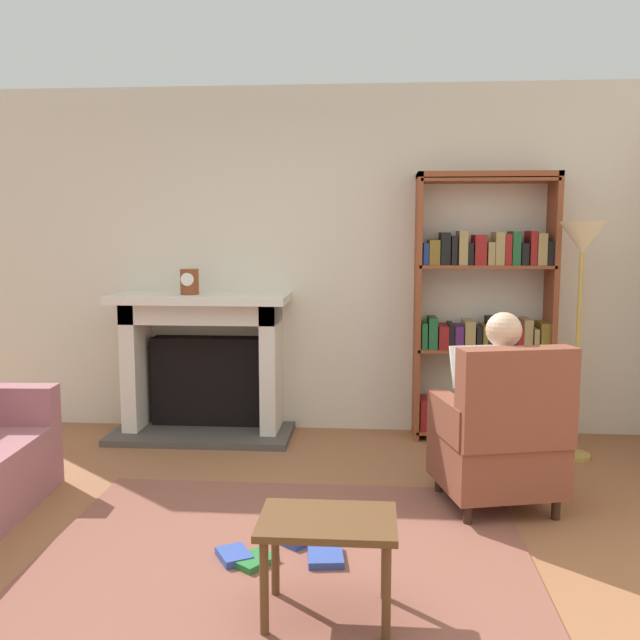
{
  "coord_description": "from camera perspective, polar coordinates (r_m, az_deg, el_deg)",
  "views": [
    {
      "loc": [
        0.43,
        -3.01,
        1.59
      ],
      "look_at": [
        0.1,
        1.2,
        1.05
      ],
      "focal_mm": 39.36,
      "sensor_mm": 36.0,
      "label": 1
    }
  ],
  "objects": [
    {
      "name": "area_rug",
      "position": [
        3.69,
        -2.77,
        -18.11
      ],
      "size": [
        2.4,
        1.8,
        0.01
      ],
      "primitive_type": "cube",
      "color": "brown",
      "rests_on": "ground"
    },
    {
      "name": "floor_lamp",
      "position": [
        5.11,
        20.5,
        4.67
      ],
      "size": [
        0.32,
        0.32,
        1.65
      ],
      "color": "#B7933F",
      "rests_on": "ground"
    },
    {
      "name": "back_wall",
      "position": [
        5.58,
        0.05,
        4.82
      ],
      "size": [
        5.6,
        0.1,
        2.7
      ],
      "primitive_type": "cube",
      "color": "beige",
      "rests_on": "ground"
    },
    {
      "name": "seated_reader",
      "position": [
        4.2,
        13.97,
        -6.26
      ],
      "size": [
        0.45,
        0.58,
        1.14
      ],
      "rotation": [
        0.0,
        0.0,
        3.38
      ],
      "color": "silver",
      "rests_on": "ground"
    },
    {
      "name": "armchair_reading",
      "position": [
        4.15,
        14.54,
        -9.27
      ],
      "size": [
        0.77,
        0.75,
        0.97
      ],
      "rotation": [
        0.0,
        0.0,
        3.38
      ],
      "color": "#331E14",
      "rests_on": "ground"
    },
    {
      "name": "mantel_clock",
      "position": [
        5.41,
        -10.56,
        3.07
      ],
      "size": [
        0.14,
        0.14,
        0.19
      ],
      "color": "brown",
      "rests_on": "fireplace"
    },
    {
      "name": "side_table",
      "position": [
        2.98,
        0.62,
        -16.98
      ],
      "size": [
        0.56,
        0.39,
        0.43
      ],
      "color": "brown",
      "rests_on": "ground"
    },
    {
      "name": "bookshelf",
      "position": [
        5.45,
        13.22,
        0.41
      ],
      "size": [
        1.03,
        0.32,
        2.02
      ],
      "color": "brown",
      "rests_on": "ground"
    },
    {
      "name": "fireplace",
      "position": [
        5.56,
        -9.41,
        -3.22
      ],
      "size": [
        1.39,
        0.64,
        1.11
      ],
      "color": "#4C4742",
      "rests_on": "ground"
    },
    {
      "name": "ground",
      "position": [
        3.43,
        -3.43,
        -20.33
      ],
      "size": [
        14.0,
        14.0,
        0.0
      ],
      "primitive_type": "plane",
      "color": "#955E3C"
    },
    {
      "name": "scattered_books",
      "position": [
        3.6,
        -3.15,
        -18.39
      ],
      "size": [
        0.64,
        0.47,
        0.04
      ],
      "color": "#334CA5",
      "rests_on": "area_rug"
    }
  ]
}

